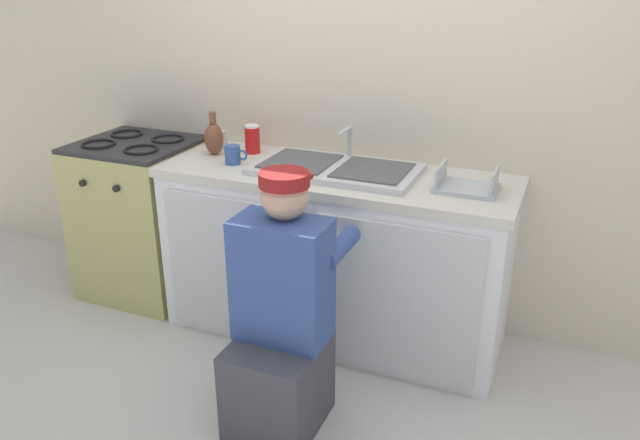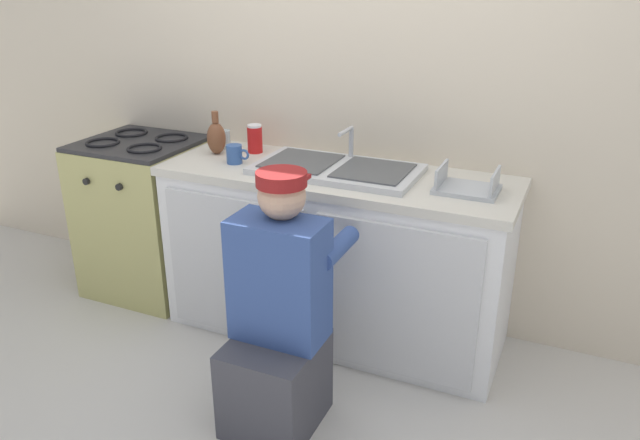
{
  "view_description": "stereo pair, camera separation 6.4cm",
  "coord_description": "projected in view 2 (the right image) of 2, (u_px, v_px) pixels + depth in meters",
  "views": [
    {
      "loc": [
        1.05,
        -2.42,
        1.84
      ],
      "look_at": [
        0.0,
        0.1,
        0.71
      ],
      "focal_mm": 35.0,
      "sensor_mm": 36.0,
      "label": 1
    },
    {
      "loc": [
        1.11,
        -2.39,
        1.84
      ],
      "look_at": [
        0.0,
        0.1,
        0.71
      ],
      "focal_mm": 35.0,
      "sensor_mm": 36.0,
      "label": 2
    }
  ],
  "objects": [
    {
      "name": "ground_plane",
      "position": [
        312.0,
        358.0,
        3.14
      ],
      "size": [
        12.0,
        12.0,
        0.0
      ],
      "primitive_type": "plane",
      "color": "beige"
    },
    {
      "name": "back_wall",
      "position": [
        363.0,
        87.0,
        3.21
      ],
      "size": [
        6.0,
        0.1,
        2.5
      ],
      "primitive_type": "cube",
      "color": "beige",
      "rests_on": "ground_plane"
    },
    {
      "name": "counter_cabinet",
      "position": [
        335.0,
        259.0,
        3.22
      ],
      "size": [
        1.73,
        0.62,
        0.85
      ],
      "color": "white",
      "rests_on": "ground_plane"
    },
    {
      "name": "countertop",
      "position": [
        337.0,
        176.0,
        3.06
      ],
      "size": [
        1.77,
        0.62,
        0.04
      ],
      "primitive_type": "cube",
      "color": "beige",
      "rests_on": "counter_cabinet"
    },
    {
      "name": "sink_double_basin",
      "position": [
        337.0,
        168.0,
        3.05
      ],
      "size": [
        0.8,
        0.44,
        0.19
      ],
      "color": "silver",
      "rests_on": "countertop"
    },
    {
      "name": "stove_range",
      "position": [
        146.0,
        216.0,
        3.67
      ],
      "size": [
        0.64,
        0.62,
        0.93
      ],
      "color": "tan",
      "rests_on": "ground_plane"
    },
    {
      "name": "plumber_person",
      "position": [
        278.0,
        325.0,
        2.56
      ],
      "size": [
        0.42,
        0.61,
        1.1
      ],
      "color": "#3F3F47",
      "rests_on": "ground_plane"
    },
    {
      "name": "water_glass",
      "position": [
        225.0,
        139.0,
        3.43
      ],
      "size": [
        0.06,
        0.06,
        0.1
      ],
      "color": "#ADC6CC",
      "rests_on": "countertop"
    },
    {
      "name": "soda_cup_red",
      "position": [
        255.0,
        139.0,
        3.35
      ],
      "size": [
        0.08,
        0.08,
        0.15
      ],
      "color": "red",
      "rests_on": "countertop"
    },
    {
      "name": "coffee_mug",
      "position": [
        235.0,
        154.0,
        3.17
      ],
      "size": [
        0.13,
        0.08,
        0.09
      ],
      "color": "#335699",
      "rests_on": "countertop"
    },
    {
      "name": "dish_rack_tray",
      "position": [
        467.0,
        186.0,
        2.78
      ],
      "size": [
        0.28,
        0.22,
        0.11
      ],
      "color": "#B2B7BC",
      "rests_on": "countertop"
    },
    {
      "name": "vase_decorative",
      "position": [
        216.0,
        137.0,
        3.32
      ],
      "size": [
        0.1,
        0.1,
        0.23
      ],
      "color": "brown",
      "rests_on": "countertop"
    }
  ]
}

